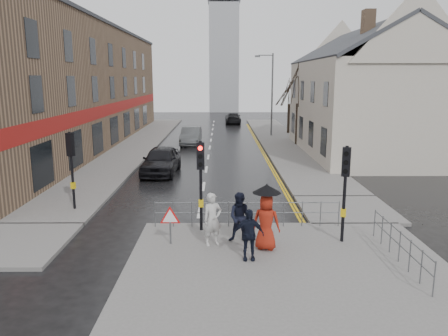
{
  "coord_description": "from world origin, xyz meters",
  "views": [
    {
      "loc": [
        0.95,
        -15.49,
        5.78
      ],
      "look_at": [
        1.08,
        2.51,
        2.06
      ],
      "focal_mm": 35.0,
      "sensor_mm": 36.0,
      "label": 1
    }
  ],
  "objects_px": {
    "car_mid": "(191,136)",
    "car_parked": "(161,160)",
    "pedestrian_d": "(249,235)",
    "pedestrian_with_umbrella": "(266,216)",
    "pedestrian_b": "(241,218)",
    "pedestrian_a": "(213,219)"
  },
  "relations": [
    {
      "from": "car_parked",
      "to": "car_mid",
      "type": "xyz_separation_m",
      "value": [
        1.03,
        11.9,
        -0.07
      ]
    },
    {
      "from": "car_parked",
      "to": "pedestrian_with_umbrella",
      "type": "bearing_deg",
      "value": -64.42
    },
    {
      "from": "pedestrian_b",
      "to": "car_mid",
      "type": "xyz_separation_m",
      "value": [
        -3.32,
        23.68,
        -0.26
      ]
    },
    {
      "from": "pedestrian_d",
      "to": "car_mid",
      "type": "xyz_separation_m",
      "value": [
        -3.5,
        25.2,
        -0.2
      ]
    },
    {
      "from": "pedestrian_with_umbrella",
      "to": "pedestrian_d",
      "type": "distance_m",
      "value": 1.12
    },
    {
      "from": "pedestrian_d",
      "to": "car_parked",
      "type": "height_order",
      "value": "pedestrian_d"
    },
    {
      "from": "pedestrian_a",
      "to": "pedestrian_with_umbrella",
      "type": "xyz_separation_m",
      "value": [
        1.79,
        -0.4,
        0.26
      ]
    },
    {
      "from": "pedestrian_with_umbrella",
      "to": "pedestrian_d",
      "type": "bearing_deg",
      "value": -126.72
    },
    {
      "from": "car_parked",
      "to": "car_mid",
      "type": "relative_size",
      "value": 1.06
    },
    {
      "from": "pedestrian_b",
      "to": "car_parked",
      "type": "relative_size",
      "value": 0.36
    },
    {
      "from": "pedestrian_b",
      "to": "pedestrian_a",
      "type": "bearing_deg",
      "value": -154.17
    },
    {
      "from": "pedestrian_b",
      "to": "car_parked",
      "type": "bearing_deg",
      "value": 121.33
    },
    {
      "from": "pedestrian_b",
      "to": "pedestrian_with_umbrella",
      "type": "distance_m",
      "value": 1.09
    },
    {
      "from": "pedestrian_with_umbrella",
      "to": "car_mid",
      "type": "bearing_deg",
      "value": 99.64
    },
    {
      "from": "pedestrian_with_umbrella",
      "to": "car_parked",
      "type": "distance_m",
      "value": 13.48
    },
    {
      "from": "pedestrian_d",
      "to": "car_mid",
      "type": "distance_m",
      "value": 25.44
    },
    {
      "from": "pedestrian_d",
      "to": "pedestrian_with_umbrella",
      "type": "bearing_deg",
      "value": 52.52
    },
    {
      "from": "pedestrian_a",
      "to": "car_parked",
      "type": "relative_size",
      "value": 0.37
    },
    {
      "from": "car_mid",
      "to": "car_parked",
      "type": "bearing_deg",
      "value": -93.71
    },
    {
      "from": "pedestrian_b",
      "to": "car_parked",
      "type": "distance_m",
      "value": 12.56
    },
    {
      "from": "car_mid",
      "to": "pedestrian_a",
      "type": "bearing_deg",
      "value": -83.18
    },
    {
      "from": "car_parked",
      "to": "pedestrian_b",
      "type": "bearing_deg",
      "value": -66.71
    }
  ]
}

